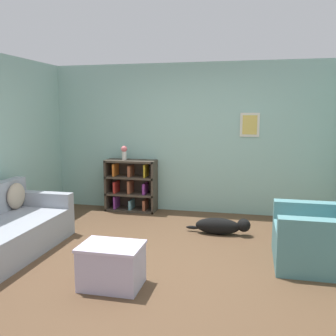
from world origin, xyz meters
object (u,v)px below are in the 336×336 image
at_px(dog, 222,226).
at_px(recliner_chair, 323,235).
at_px(vase, 124,152).
at_px(bookshelf, 131,186).
at_px(coffee_table, 112,264).

bearing_deg(dog, recliner_chair, -34.24).
xyz_separation_m(recliner_chair, vase, (-3.05, 1.81, 0.71)).
relative_size(bookshelf, dog, 0.97).
relative_size(dog, vase, 3.76).
bearing_deg(bookshelf, dog, -30.42).
bearing_deg(recliner_chair, vase, 149.27).
height_order(bookshelf, dog, bookshelf).
distance_m(coffee_table, vase, 3.11).
bearing_deg(bookshelf, recliner_chair, -32.06).
xyz_separation_m(dog, vase, (-1.82, 0.98, 0.93)).
bearing_deg(bookshelf, vase, -169.52).
bearing_deg(dog, bookshelf, 149.58).
bearing_deg(recliner_chair, coffee_table, -154.20).
distance_m(bookshelf, coffee_table, 2.99).
xyz_separation_m(coffee_table, vase, (-0.86, 2.87, 0.82)).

